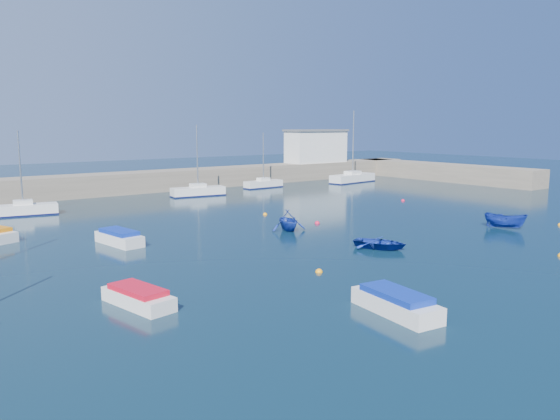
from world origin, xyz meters
TOP-DOWN VIEW (x-y plane):
  - ground at (0.00, 0.00)m, footprint 220.00×220.00m
  - back_wall at (0.00, 46.00)m, footprint 96.00×4.50m
  - right_arm at (44.00, 32.00)m, footprint 4.50×32.00m
  - harbor_office at (30.00, 46.00)m, footprint 10.00×4.00m
  - sailboat_5 at (-16.47, 35.00)m, footprint 6.31×2.74m
  - sailboat_6 at (3.96, 37.82)m, footprint 6.74×2.78m
  - sailboat_7 at (15.46, 40.22)m, footprint 5.75×1.81m
  - sailboat_8 at (30.42, 37.97)m, footprint 8.44×3.30m
  - motorboat_0 at (-18.22, 3.18)m, footprint 2.24×4.41m
  - motorboat_1 at (-13.88, 17.00)m, footprint 2.19×4.61m
  - motorboat_3 at (-9.20, -5.00)m, footprint 2.21×4.80m
  - dinghy_center at (0.23, 4.65)m, footprint 3.97×4.48m
  - dinghy_left at (-0.85, 13.77)m, footprint 3.65×3.94m
  - dinghy_right at (14.22, 3.48)m, footprint 2.26×3.65m
  - buoy_0 at (-7.34, 2.48)m, footprint 0.44×0.44m
  - buoy_1 at (3.18, 14.74)m, footprint 0.45×0.45m
  - buoy_2 at (19.35, 1.36)m, footprint 0.42×0.42m
  - buoy_3 at (2.28, 21.39)m, footprint 0.41×0.41m
  - buoy_4 at (20.57, 19.82)m, footprint 0.41×0.41m

SIDE VIEW (x-z plane):
  - ground at x=0.00m, z-range 0.00..0.00m
  - buoy_0 at x=-7.34m, z-range -0.22..0.22m
  - buoy_1 at x=3.18m, z-range -0.23..0.23m
  - buoy_2 at x=19.35m, z-range -0.21..0.21m
  - buoy_3 at x=2.28m, z-range -0.21..0.21m
  - buoy_4 at x=20.57m, z-range -0.20..0.20m
  - dinghy_center at x=0.23m, z-range 0.00..0.77m
  - motorboat_0 at x=-18.22m, z-range -0.03..0.91m
  - motorboat_3 at x=-9.20m, z-range -0.03..1.05m
  - motorboat_1 at x=-13.88m, z-range -0.03..1.05m
  - sailboat_7 at x=15.46m, z-range -3.22..4.33m
  - sailboat_5 at x=-16.47m, z-range -3.45..4.64m
  - sailboat_6 at x=3.96m, z-range -3.70..4.92m
  - dinghy_right at x=14.22m, z-range 0.00..1.32m
  - sailboat_8 at x=30.42m, z-range -4.66..6.04m
  - dinghy_left at x=-0.85m, z-range 0.00..1.71m
  - back_wall at x=0.00m, z-range 0.00..2.60m
  - right_arm at x=44.00m, z-range 0.00..2.60m
  - harbor_office at x=30.00m, z-range 2.60..7.60m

